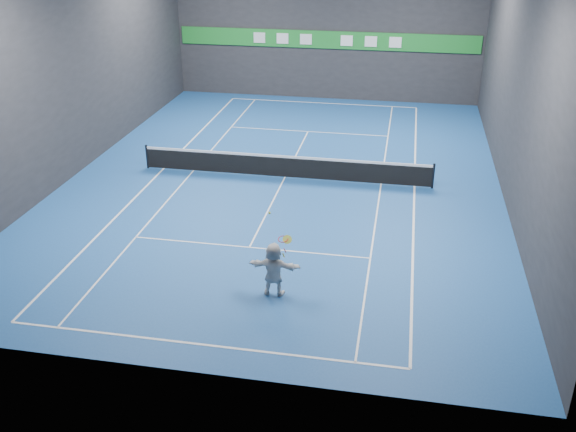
% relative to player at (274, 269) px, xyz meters
% --- Properties ---
extents(ground, '(26.00, 26.00, 0.00)m').
position_rel_player_xyz_m(ground, '(-1.41, 9.09, -0.84)').
color(ground, '#1A4A90').
rests_on(ground, ground).
extents(wall_back, '(18.00, 0.10, 9.00)m').
position_rel_player_xyz_m(wall_back, '(-1.41, 22.09, 3.66)').
color(wall_back, '#27272A').
rests_on(wall_back, ground).
extents(wall_front, '(18.00, 0.10, 9.00)m').
position_rel_player_xyz_m(wall_front, '(-1.41, -3.91, 3.66)').
color(wall_front, '#27272A').
rests_on(wall_front, ground).
extents(wall_left, '(0.10, 26.00, 9.00)m').
position_rel_player_xyz_m(wall_left, '(-10.41, 9.09, 3.66)').
color(wall_left, '#27272A').
rests_on(wall_left, ground).
extents(wall_right, '(0.10, 26.00, 9.00)m').
position_rel_player_xyz_m(wall_right, '(7.59, 9.09, 3.66)').
color(wall_right, '#27272A').
rests_on(wall_right, ground).
extents(baseline_near, '(10.98, 0.08, 0.01)m').
position_rel_player_xyz_m(baseline_near, '(-1.41, -2.80, -0.84)').
color(baseline_near, white).
rests_on(baseline_near, ground).
extents(baseline_far, '(10.98, 0.08, 0.01)m').
position_rel_player_xyz_m(baseline_far, '(-1.41, 20.98, -0.84)').
color(baseline_far, white).
rests_on(baseline_far, ground).
extents(sideline_doubles_left, '(0.08, 23.78, 0.01)m').
position_rel_player_xyz_m(sideline_doubles_left, '(-6.90, 9.09, -0.84)').
color(sideline_doubles_left, white).
rests_on(sideline_doubles_left, ground).
extents(sideline_doubles_right, '(0.08, 23.78, 0.01)m').
position_rel_player_xyz_m(sideline_doubles_right, '(4.08, 9.09, -0.84)').
color(sideline_doubles_right, white).
rests_on(sideline_doubles_right, ground).
extents(sideline_singles_left, '(0.06, 23.78, 0.01)m').
position_rel_player_xyz_m(sideline_singles_left, '(-5.52, 9.09, -0.84)').
color(sideline_singles_left, white).
rests_on(sideline_singles_left, ground).
extents(sideline_singles_right, '(0.06, 23.78, 0.01)m').
position_rel_player_xyz_m(sideline_singles_right, '(2.70, 9.09, -0.84)').
color(sideline_singles_right, white).
rests_on(sideline_singles_right, ground).
extents(service_line_near, '(8.23, 0.06, 0.01)m').
position_rel_player_xyz_m(service_line_near, '(-1.41, 2.69, -0.84)').
color(service_line_near, white).
rests_on(service_line_near, ground).
extents(service_line_far, '(8.23, 0.06, 0.01)m').
position_rel_player_xyz_m(service_line_far, '(-1.41, 15.49, -0.84)').
color(service_line_far, white).
rests_on(service_line_far, ground).
extents(center_service_line, '(0.06, 12.80, 0.01)m').
position_rel_player_xyz_m(center_service_line, '(-1.41, 9.09, -0.84)').
color(center_service_line, white).
rests_on(center_service_line, ground).
extents(player, '(1.57, 0.52, 1.69)m').
position_rel_player_xyz_m(player, '(0.00, 0.00, 0.00)').
color(player, silver).
rests_on(player, ground).
extents(tennis_ball, '(0.07, 0.07, 0.07)m').
position_rel_player_xyz_m(tennis_ball, '(-0.16, 0.25, 1.71)').
color(tennis_ball, '#F0F929').
rests_on(tennis_ball, player).
extents(tennis_net, '(12.50, 0.10, 1.07)m').
position_rel_player_xyz_m(tennis_net, '(-1.41, 9.09, -0.30)').
color(tennis_net, black).
rests_on(tennis_net, ground).
extents(sponsor_banner, '(17.64, 0.11, 1.00)m').
position_rel_player_xyz_m(sponsor_banner, '(-1.41, 22.03, 2.66)').
color(sponsor_banner, '#1D852B').
rests_on(sponsor_banner, wall_back).
extents(tennis_racket, '(0.51, 0.40, 0.78)m').
position_rel_player_xyz_m(tennis_racket, '(0.29, 0.05, 0.93)').
color(tennis_racket, red).
rests_on(tennis_racket, player).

